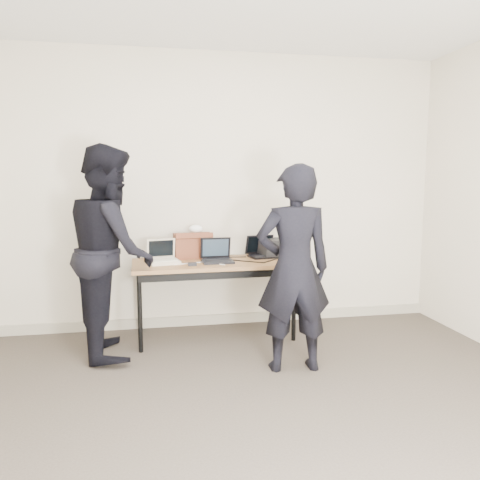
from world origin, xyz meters
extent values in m
cube|color=#413931|center=(0.00, 0.00, -0.03)|extent=(4.50, 4.50, 0.05)
cube|color=beige|center=(0.00, 2.27, 1.35)|extent=(4.50, 0.05, 2.70)
cube|color=brown|center=(-0.09, 1.87, 0.70)|extent=(1.52, 0.70, 0.03)
cylinder|color=black|center=(-0.77, 1.58, 0.34)|extent=(0.04, 0.04, 0.68)
cylinder|color=black|center=(0.61, 1.63, 0.34)|extent=(0.04, 0.04, 0.68)
cylinder|color=black|center=(-0.79, 2.11, 0.34)|extent=(0.04, 0.04, 0.68)
cylinder|color=black|center=(0.59, 2.16, 0.34)|extent=(0.04, 0.04, 0.68)
cube|color=black|center=(-0.08, 1.58, 0.64)|extent=(1.40, 0.07, 0.06)
cube|color=beige|center=(-0.56, 1.84, 0.74)|extent=(0.30, 0.27, 0.03)
cube|color=#EFEACC|center=(-0.55, 1.82, 0.75)|extent=(0.23, 0.16, 0.01)
cube|color=beige|center=(-0.58, 1.96, 0.84)|extent=(0.27, 0.09, 0.18)
cube|color=black|center=(-0.58, 1.96, 0.84)|extent=(0.23, 0.07, 0.15)
cube|color=beige|center=(-0.58, 1.95, 0.75)|extent=(0.24, 0.06, 0.01)
cube|color=black|center=(-0.07, 1.80, 0.73)|extent=(0.29, 0.22, 0.02)
cube|color=black|center=(-0.07, 1.78, 0.74)|extent=(0.23, 0.12, 0.01)
cube|color=black|center=(-0.07, 1.93, 0.84)|extent=(0.28, 0.07, 0.20)
cube|color=#26333F|center=(-0.07, 1.93, 0.84)|extent=(0.24, 0.05, 0.16)
cube|color=black|center=(-0.07, 1.91, 0.74)|extent=(0.25, 0.02, 0.01)
cube|color=black|center=(0.41, 2.00, 0.73)|extent=(0.31, 0.25, 0.02)
cube|color=black|center=(0.42, 1.97, 0.74)|extent=(0.25, 0.15, 0.01)
cube|color=black|center=(0.39, 2.13, 0.83)|extent=(0.29, 0.12, 0.19)
cube|color=black|center=(0.39, 2.12, 0.83)|extent=(0.25, 0.09, 0.15)
cube|color=black|center=(0.40, 2.10, 0.74)|extent=(0.25, 0.06, 0.01)
cube|color=#612D19|center=(-0.27, 2.09, 0.84)|extent=(0.38, 0.20, 0.24)
cube|color=#612D19|center=(-0.27, 2.03, 0.94)|extent=(0.37, 0.12, 0.07)
cube|color=#612D19|center=(-0.11, 2.11, 0.82)|extent=(0.03, 0.10, 0.02)
ellipsoid|color=white|center=(-0.24, 2.09, 1.00)|extent=(0.14, 0.11, 0.08)
cube|color=black|center=(0.54, 2.05, 0.81)|extent=(0.33, 0.29, 0.17)
cube|color=black|center=(-0.31, 1.69, 0.73)|extent=(0.08, 0.05, 0.03)
cube|color=black|center=(-0.51, 1.93, 0.72)|extent=(0.22, 0.26, 0.01)
cube|color=silver|center=(-0.11, 1.74, 0.72)|extent=(0.18, 0.19, 0.01)
cube|color=black|center=(0.43, 1.79, 0.72)|extent=(0.19, 0.20, 0.01)
cube|color=silver|center=(-0.33, 1.79, 0.72)|extent=(0.27, 0.09, 0.01)
cube|color=black|center=(0.20, 1.79, 0.72)|extent=(0.28, 0.20, 0.01)
cube|color=black|center=(0.11, 2.05, 0.72)|extent=(0.25, 0.03, 0.01)
imported|color=black|center=(0.41, 1.01, 0.80)|extent=(0.60, 0.41, 1.60)
imported|color=black|center=(-1.00, 1.64, 0.88)|extent=(0.78, 0.94, 1.76)
cube|color=#A7A08B|center=(0.00, 2.23, 0.05)|extent=(4.50, 0.03, 0.10)
camera|label=1|loc=(-0.64, -2.38, 1.49)|focal=35.00mm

